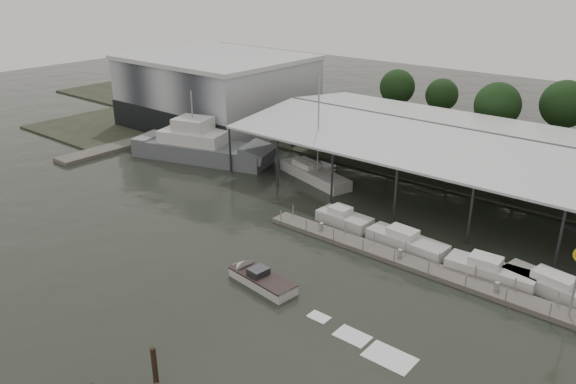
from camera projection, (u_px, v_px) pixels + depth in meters
The scene contains 14 objects.
ground at pixel (193, 254), 47.22m from camera, with size 200.00×200.00×0.00m, color #242921.
land_strip_far at pixel (424, 141), 77.19m from camera, with size 140.00×30.00×0.30m.
land_strip_west at pixel (168, 113), 92.25m from camera, with size 20.00×40.00×0.30m.
storage_warehouse at pixel (217, 91), 83.18m from camera, with size 24.50×20.50×10.50m.
covered_boat_shed at pixel (522, 146), 54.88m from camera, with size 58.24×24.00×6.96m.
trawler_dock at pixel (122, 145), 74.86m from camera, with size 3.00×18.00×0.50m.
floating_dock at pixel (410, 263), 45.42m from camera, with size 28.00×2.00×1.40m.
grey_trawler at pixel (203, 147), 69.73m from camera, with size 18.89×10.12×8.84m.
white_sailboat at pixel (314, 174), 63.44m from camera, with size 10.57×5.41×11.97m.
speedboat_underway at pixel (258, 278), 42.83m from camera, with size 17.41×3.97×2.00m.
moored_cruiser_0 at pixel (344, 218), 52.39m from camera, with size 5.37×2.42×1.70m.
moored_cruiser_1 at pixel (406, 241), 48.05m from camera, with size 7.29×2.67×1.70m.
moored_cruiser_2 at pixel (490, 270), 43.46m from camera, with size 6.89×2.59×1.70m.
moored_cruiser_3 at pixel (559, 288), 41.03m from camera, with size 8.50×3.59×1.70m.
Camera 1 is at (32.83, -27.13, 22.52)m, focal length 35.00 mm.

